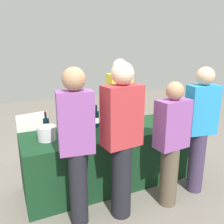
% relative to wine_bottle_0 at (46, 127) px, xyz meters
% --- Properties ---
extents(ground_plane, '(12.00, 12.00, 0.00)m').
position_rel_wine_bottle_0_xyz_m(ground_plane, '(0.85, -0.17, -0.91)').
color(ground_plane, slate).
extents(tasting_table, '(2.41, 0.79, 0.80)m').
position_rel_wine_bottle_0_xyz_m(tasting_table, '(0.85, -0.17, -0.51)').
color(tasting_table, '#14381E').
rests_on(tasting_table, ground_plane).
extents(wine_bottle_0, '(0.08, 0.08, 0.32)m').
position_rel_wine_bottle_0_xyz_m(wine_bottle_0, '(0.00, 0.00, 0.00)').
color(wine_bottle_0, black).
rests_on(wine_bottle_0, tasting_table).
extents(wine_bottle_1, '(0.07, 0.07, 0.34)m').
position_rel_wine_bottle_0_xyz_m(wine_bottle_1, '(0.15, -0.09, 0.01)').
color(wine_bottle_1, black).
rests_on(wine_bottle_1, tasting_table).
extents(wine_bottle_2, '(0.08, 0.08, 0.33)m').
position_rel_wine_bottle_0_xyz_m(wine_bottle_2, '(0.45, 0.00, 0.01)').
color(wine_bottle_2, black).
rests_on(wine_bottle_2, tasting_table).
extents(wine_bottle_3, '(0.07, 0.07, 0.32)m').
position_rel_wine_bottle_0_xyz_m(wine_bottle_3, '(0.69, 0.01, 0.01)').
color(wine_bottle_3, black).
rests_on(wine_bottle_3, tasting_table).
extents(wine_bottle_4, '(0.07, 0.07, 0.32)m').
position_rel_wine_bottle_0_xyz_m(wine_bottle_4, '(0.78, -0.05, 0.01)').
color(wine_bottle_4, black).
rests_on(wine_bottle_4, tasting_table).
extents(wine_bottle_5, '(0.07, 0.07, 0.31)m').
position_rel_wine_bottle_0_xyz_m(wine_bottle_5, '(0.92, -0.02, -0.00)').
color(wine_bottle_5, black).
rests_on(wine_bottle_5, tasting_table).
extents(wine_bottle_6, '(0.07, 0.07, 0.32)m').
position_rel_wine_bottle_0_xyz_m(wine_bottle_6, '(1.07, -0.08, 0.01)').
color(wine_bottle_6, black).
rests_on(wine_bottle_6, tasting_table).
extents(wine_bottle_7, '(0.08, 0.08, 0.32)m').
position_rel_wine_bottle_0_xyz_m(wine_bottle_7, '(1.79, -0.08, 0.00)').
color(wine_bottle_7, black).
rests_on(wine_bottle_7, tasting_table).
extents(wine_glass_0, '(0.07, 0.07, 0.13)m').
position_rel_wine_bottle_0_xyz_m(wine_glass_0, '(0.36, -0.25, -0.02)').
color(wine_glass_0, silver).
rests_on(wine_glass_0, tasting_table).
extents(wine_glass_1, '(0.07, 0.07, 0.13)m').
position_rel_wine_bottle_0_xyz_m(wine_glass_1, '(0.48, -0.26, -0.02)').
color(wine_glass_1, silver).
rests_on(wine_glass_1, tasting_table).
extents(wine_glass_2, '(0.07, 0.07, 0.13)m').
position_rel_wine_bottle_0_xyz_m(wine_glass_2, '(1.67, -0.38, -0.02)').
color(wine_glass_2, silver).
rests_on(wine_glass_2, tasting_table).
extents(ice_bucket, '(0.22, 0.22, 0.17)m').
position_rel_wine_bottle_0_xyz_m(ice_bucket, '(-0.03, -0.17, -0.03)').
color(ice_bucket, silver).
rests_on(ice_bucket, tasting_table).
extents(server_pouring, '(0.40, 0.23, 1.72)m').
position_rel_wine_bottle_0_xyz_m(server_pouring, '(1.26, 0.43, 0.03)').
color(server_pouring, brown).
rests_on(server_pouring, ground_plane).
extents(guest_0, '(0.38, 0.24, 1.72)m').
position_rel_wine_bottle_0_xyz_m(guest_0, '(0.17, -0.78, 0.05)').
color(guest_0, black).
rests_on(guest_0, ground_plane).
extents(guest_1, '(0.43, 0.27, 1.76)m').
position_rel_wine_bottle_0_xyz_m(guest_1, '(0.65, -0.86, 0.05)').
color(guest_1, black).
rests_on(guest_1, ground_plane).
extents(guest_2, '(0.41, 0.25, 1.53)m').
position_rel_wine_bottle_0_xyz_m(guest_2, '(1.27, -0.92, -0.09)').
color(guest_2, brown).
rests_on(guest_2, ground_plane).
extents(guest_3, '(0.40, 0.27, 1.67)m').
position_rel_wine_bottle_0_xyz_m(guest_3, '(1.78, -0.84, 0.01)').
color(guest_3, '#3F3351').
rests_on(guest_3, ground_plane).
extents(menu_board, '(0.47, 0.13, 0.92)m').
position_rel_wine_bottle_0_xyz_m(menu_board, '(-0.10, 0.69, -0.45)').
color(menu_board, white).
rests_on(menu_board, ground_plane).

